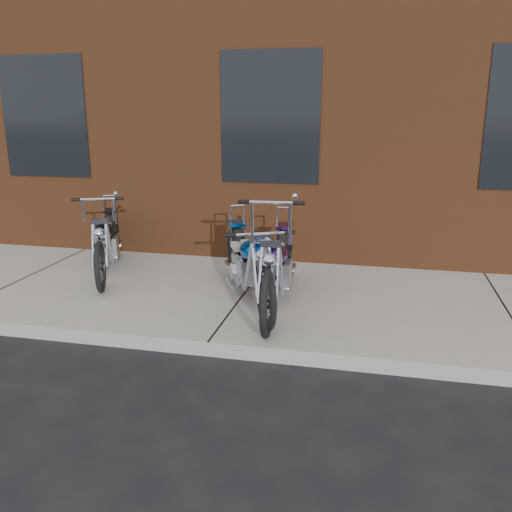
# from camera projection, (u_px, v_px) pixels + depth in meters

# --- Properties ---
(ground) EXTENTS (120.00, 120.00, 0.00)m
(ground) POSITION_uv_depth(u_px,v_px,m) (208.00, 357.00, 5.24)
(ground) COLOR black
(ground) RESTS_ON ground
(sidewalk) EXTENTS (22.00, 3.00, 0.15)m
(sidewalk) POSITION_uv_depth(u_px,v_px,m) (245.00, 298.00, 6.64)
(sidewalk) COLOR #9D9688
(sidewalk) RESTS_ON ground
(building_brick) EXTENTS (22.00, 10.00, 8.00)m
(building_brick) POSITION_uv_depth(u_px,v_px,m) (316.00, 28.00, 11.72)
(building_brick) COLOR brown
(building_brick) RESTS_ON ground
(chopper_purple) EXTENTS (0.57, 2.34, 1.31)m
(chopper_purple) POSITION_uv_depth(u_px,v_px,m) (277.00, 270.00, 6.07)
(chopper_purple) COLOR black
(chopper_purple) RESTS_ON sidewalk
(chopper_blue) EXTENTS (1.09, 2.15, 1.01)m
(chopper_blue) POSITION_uv_depth(u_px,v_px,m) (249.00, 266.00, 6.24)
(chopper_blue) COLOR black
(chopper_blue) RESTS_ON sidewalk
(chopper_third) EXTENTS (0.93, 2.10, 1.13)m
(chopper_third) POSITION_uv_depth(u_px,v_px,m) (107.00, 244.00, 7.33)
(chopper_third) COLOR black
(chopper_third) RESTS_ON sidewalk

